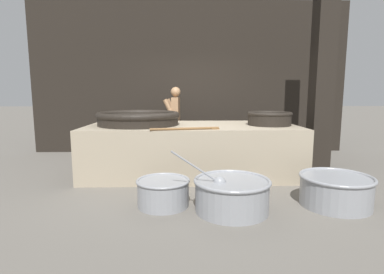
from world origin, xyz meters
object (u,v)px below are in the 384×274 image
Objects in this scene: giant_wok_near at (138,118)px; prep_bowl_vegetables at (232,193)px; prep_bowl_extra at (163,191)px; prep_bowl_meat at (336,189)px; cook at (175,120)px; giant_wok_far at (269,118)px.

prep_bowl_vegetables is (1.43, -1.89, -0.80)m from giant_wok_near.
giant_wok_near is 1.97m from prep_bowl_extra.
prep_bowl_meat is at bearing -1.43° from prep_bowl_extra.
prep_bowl_meat is (2.20, -3.14, -0.65)m from cook.
giant_wok_far is at bearing 105.07° from prep_bowl_meat.
prep_bowl_vegetables is 1.41m from prep_bowl_meat.
giant_wok_near is 2.40m from giant_wok_far.
cook is at bearing 103.61° from prep_bowl_vegetables.
giant_wok_near reaches higher than prep_bowl_extra.
prep_bowl_extra is at bearing 93.03° from cook.
giant_wok_far is 2.18m from prep_bowl_vegetables.
giant_wok_far is 1.13× the size of prep_bowl_extra.
cook reaches higher than prep_bowl_extra.
cook reaches higher than giant_wok_far.
prep_bowl_meat is at bearing 5.95° from prep_bowl_vegetables.
giant_wok_near is at bearing 127.14° from prep_bowl_vegetables.
prep_bowl_meat is (1.40, 0.15, -0.01)m from prep_bowl_vegetables.
prep_bowl_meat is at bearing -31.64° from giant_wok_near.
cook reaches higher than prep_bowl_meat.
giant_wok_near is at bearing 177.50° from giant_wok_far.
prep_bowl_vegetables reaches higher than prep_bowl_extra.
giant_wok_far reaches higher than prep_bowl_vegetables.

